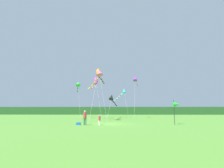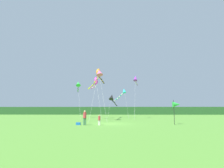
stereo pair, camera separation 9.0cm
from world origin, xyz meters
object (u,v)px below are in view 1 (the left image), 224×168
object	(u,v)px
person_adult	(85,117)
person_child	(99,119)
kite_orange	(99,74)
kite_rainbow	(98,74)
kite_cyan	(122,93)
kite_magenta	(96,81)
banner_flag_pole	(177,105)
kite_green	(78,84)
kite_black	(112,98)
kite_purple	(135,79)
cooler_box	(78,124)

from	to	relation	value
person_adult	person_child	size ratio (longest dim) A/B	1.41
kite_orange	kite_rainbow	world-z (taller)	kite_orange
person_child	kite_cyan	bearing A→B (deg)	79.71
person_child	kite_magenta	world-z (taller)	kite_magenta
banner_flag_pole	kite_orange	bearing A→B (deg)	142.87
kite_orange	kite_magenta	world-z (taller)	kite_orange
person_adult	kite_green	bearing A→B (deg)	104.95
kite_black	kite_cyan	bearing A→B (deg)	16.14
kite_purple	kite_cyan	bearing A→B (deg)	173.70
cooler_box	banner_flag_pole	bearing A→B (deg)	3.90
person_child	banner_flag_pole	size ratio (longest dim) A/B	0.41
person_adult	kite_rainbow	bearing A→B (deg)	84.95
person_child	kite_green	world-z (taller)	kite_green
kite_orange	kite_black	distance (m)	9.41
kite_purple	kite_green	bearing A→B (deg)	177.76
kite_green	kite_purple	xyz separation A→B (m)	(12.89, -0.50, 1.13)
kite_cyan	kite_purple	size ratio (longest dim) A/B	0.70
person_child	kite_cyan	xyz separation A→B (m)	(3.32, 18.30, 4.88)
person_child	kite_cyan	distance (m)	19.23
kite_rainbow	kite_cyan	bearing A→B (deg)	66.76
cooler_box	kite_magenta	bearing A→B (deg)	89.41
cooler_box	kite_purple	size ratio (longest dim) A/B	0.05
banner_flag_pole	kite_rainbow	world-z (taller)	kite_rainbow
kite_rainbow	kite_magenta	xyz separation A→B (m)	(-1.36, 7.99, 0.03)
cooler_box	banner_flag_pole	xyz separation A→B (m)	(12.15, 0.83, 2.31)
kite_green	kite_cyan	world-z (taller)	kite_green
kite_green	kite_magenta	distance (m)	4.89
kite_rainbow	kite_magenta	distance (m)	8.10
person_child	kite_green	size ratio (longest dim) A/B	0.14
kite_orange	kite_black	bearing A→B (deg)	76.05
kite_black	kite_rainbow	bearing A→B (deg)	-102.22
person_child	kite_black	bearing A→B (deg)	86.72
kite_black	kite_cyan	xyz separation A→B (m)	(2.31, 0.67, 1.19)
cooler_box	kite_rainbow	xyz separation A→B (m)	(1.52, 7.76, 7.58)
kite_black	kite_green	bearing A→B (deg)	173.66
kite_green	kite_purple	bearing A→B (deg)	-2.24
kite_cyan	kite_magenta	bearing A→B (deg)	-159.05
cooler_box	kite_cyan	distance (m)	19.65
kite_rainbow	kite_purple	bearing A→B (deg)	53.63
cooler_box	kite_orange	xyz separation A→B (m)	(1.50, 8.89, 7.94)
cooler_box	banner_flag_pole	distance (m)	12.40
kite_rainbow	kite_magenta	world-z (taller)	kite_magenta
banner_flag_pole	kite_green	bearing A→B (deg)	133.21
kite_green	kite_orange	xyz separation A→B (m)	(5.60, -9.24, 0.60)
kite_black	kite_magenta	size ratio (longest dim) A/B	0.92
cooler_box	kite_orange	bearing A→B (deg)	80.42
kite_purple	person_child	bearing A→B (deg)	-109.07
banner_flag_pole	kite_cyan	size ratio (longest dim) A/B	0.46
person_adult	kite_purple	xyz separation A→B (m)	(7.98, 17.91, 7.65)
banner_flag_pole	kite_rainbow	size ratio (longest dim) A/B	0.33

